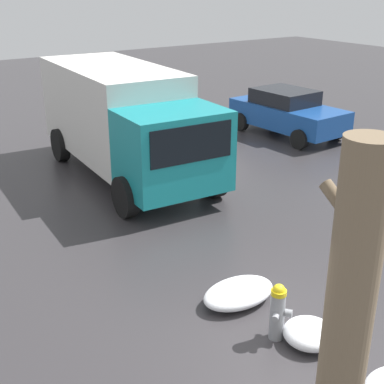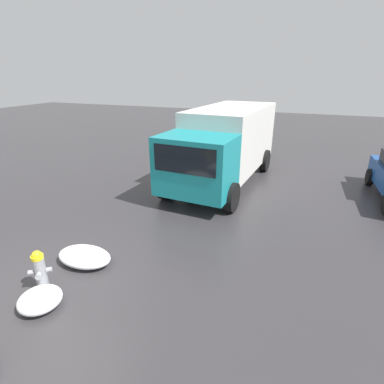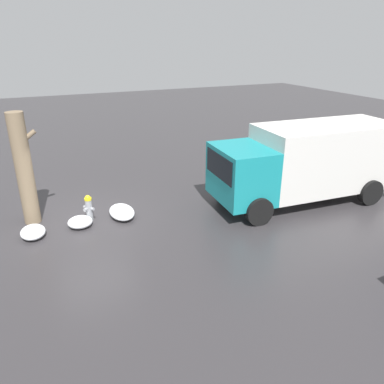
# 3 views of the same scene
# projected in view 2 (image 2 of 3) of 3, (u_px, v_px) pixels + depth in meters

# --- Properties ---
(ground_plane) EXTENTS (60.00, 60.00, 0.00)m
(ground_plane) POSITION_uv_depth(u_px,v_px,m) (45.00, 290.00, 5.78)
(ground_plane) COLOR #333033
(fire_hydrant) EXTENTS (0.36, 0.38, 0.88)m
(fire_hydrant) POSITION_uv_depth(u_px,v_px,m) (40.00, 271.00, 5.61)
(fire_hydrant) COLOR gray
(fire_hydrant) RESTS_ON ground_plane
(delivery_truck) EXTENTS (6.69, 2.86, 2.70)m
(delivery_truck) POSITION_uv_depth(u_px,v_px,m) (226.00, 142.00, 11.07)
(delivery_truck) COLOR teal
(delivery_truck) RESTS_ON ground_plane
(pedestrian) EXTENTS (0.40, 0.40, 1.83)m
(pedestrian) POSITION_uv_depth(u_px,v_px,m) (191.00, 166.00, 10.01)
(pedestrian) COLOR #23232D
(pedestrian) RESTS_ON ground_plane
(snow_pile_by_hydrant) EXTENTS (0.75, 0.75, 0.32)m
(snow_pile_by_hydrant) POSITION_uv_depth(u_px,v_px,m) (40.00, 300.00, 5.31)
(snow_pile_by_hydrant) COLOR white
(snow_pile_by_hydrant) RESTS_ON ground_plane
(snow_pile_curbside) EXTENTS (0.78, 1.25, 0.33)m
(snow_pile_curbside) POSITION_uv_depth(u_px,v_px,m) (84.00, 256.00, 6.54)
(snow_pile_curbside) COLOR white
(snow_pile_curbside) RESTS_ON ground_plane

